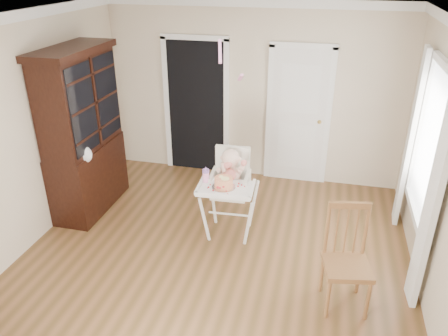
% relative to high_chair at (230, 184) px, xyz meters
% --- Properties ---
extents(floor, '(5.00, 5.00, 0.00)m').
position_rel_high_chair_xyz_m(floor, '(-0.05, -0.74, -0.71)').
color(floor, brown).
rests_on(floor, ground).
extents(ceiling, '(5.00, 5.00, 0.00)m').
position_rel_high_chair_xyz_m(ceiling, '(-0.05, -0.74, 1.99)').
color(ceiling, white).
rests_on(ceiling, wall_back).
extents(wall_back, '(4.50, 0.00, 4.50)m').
position_rel_high_chair_xyz_m(wall_back, '(-0.05, 1.76, 0.64)').
color(wall_back, beige).
rests_on(wall_back, floor).
extents(wall_left, '(0.00, 5.00, 5.00)m').
position_rel_high_chair_xyz_m(wall_left, '(-2.30, -0.74, 0.64)').
color(wall_left, beige).
rests_on(wall_left, floor).
extents(crown_molding, '(4.50, 5.00, 0.12)m').
position_rel_high_chair_xyz_m(crown_molding, '(-0.05, -0.74, 1.93)').
color(crown_molding, white).
rests_on(crown_molding, ceiling).
extents(doorway, '(1.06, 0.05, 2.22)m').
position_rel_high_chair_xyz_m(doorway, '(-0.95, 1.75, 0.40)').
color(doorway, black).
rests_on(doorway, wall_back).
extents(closet_door, '(0.96, 0.09, 2.13)m').
position_rel_high_chair_xyz_m(closet_door, '(0.65, 1.74, 0.31)').
color(closet_door, white).
rests_on(closet_door, wall_back).
extents(window_right, '(0.13, 1.84, 2.30)m').
position_rel_high_chair_xyz_m(window_right, '(2.12, 0.06, 0.57)').
color(window_right, white).
rests_on(window_right, wall_right).
extents(high_chair, '(0.70, 0.85, 1.15)m').
position_rel_high_chair_xyz_m(high_chair, '(0.00, 0.00, 0.00)').
color(high_chair, white).
rests_on(high_chair, floor).
extents(baby, '(0.35, 0.26, 0.52)m').
position_rel_high_chair_xyz_m(baby, '(0.00, 0.03, 0.17)').
color(baby, beige).
rests_on(baby, high_chair).
extents(cake, '(0.28, 0.28, 0.13)m').
position_rel_high_chair_xyz_m(cake, '(-0.01, -0.27, 0.15)').
color(cake, silver).
rests_on(cake, high_chair).
extents(sippy_cup, '(0.08, 0.08, 0.20)m').
position_rel_high_chair_xyz_m(sippy_cup, '(-0.25, -0.17, 0.17)').
color(sippy_cup, '#FF9BCA').
rests_on(sippy_cup, high_chair).
extents(china_cabinet, '(0.59, 1.32, 2.23)m').
position_rel_high_chair_xyz_m(china_cabinet, '(-2.04, 0.20, 0.40)').
color(china_cabinet, black).
rests_on(china_cabinet, floor).
extents(dining_chair, '(0.52, 0.52, 1.09)m').
position_rel_high_chair_xyz_m(dining_chair, '(1.40, -0.94, -0.21)').
color(dining_chair, brown).
rests_on(dining_chair, floor).
extents(streamer, '(0.16, 0.48, 0.15)m').
position_rel_high_chair_xyz_m(streamer, '(-0.02, -0.37, 1.66)').
color(streamer, pink).
rests_on(streamer, ceiling).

